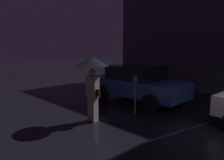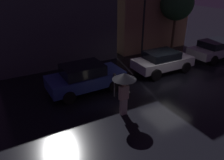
{
  "view_description": "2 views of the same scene",
  "coord_description": "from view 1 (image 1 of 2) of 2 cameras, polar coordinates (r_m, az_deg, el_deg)",
  "views": [
    {
      "loc": [
        1.0,
        -5.78,
        2.38
      ],
      "look_at": [
        -4.94,
        0.01,
        1.05
      ],
      "focal_mm": 35.0,
      "sensor_mm": 36.0,
      "label": 1
    },
    {
      "loc": [
        -8.65,
        -8.6,
        5.74
      ],
      "look_at": [
        -3.92,
        -0.04,
        1.01
      ],
      "focal_mm": 35.0,
      "sensor_mm": 36.0,
      "label": 2
    }
  ],
  "objects": [
    {
      "name": "parking_meter",
      "position": [
        7.65,
        6.07,
        -2.74
      ],
      "size": [
        0.12,
        0.1,
        1.32
      ],
      "color": "#4C5154",
      "rests_on": "ground"
    },
    {
      "name": "building_facade_left",
      "position": [
        13.62,
        20.61,
        11.56
      ],
      "size": [
        8.3,
        3.0,
        6.19
      ],
      "color": "#3D3D47",
      "rests_on": "ground"
    },
    {
      "name": "parked_car_blue",
      "position": [
        9.34,
        6.67,
        -0.75
      ],
      "size": [
        4.14,
        2.0,
        1.52
      ],
      "rotation": [
        0.0,
        0.0,
        0.02
      ],
      "color": "navy",
      "rests_on": "ground"
    },
    {
      "name": "pedestrian_with_umbrella",
      "position": [
        6.71,
        -5.13,
        2.53
      ],
      "size": [
        1.04,
        1.04,
        2.04
      ],
      "rotation": [
        0.0,
        0.0,
        3.17
      ],
      "color": "beige",
      "rests_on": "ground"
    }
  ]
}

